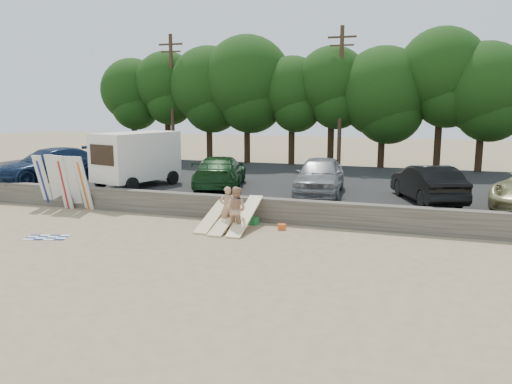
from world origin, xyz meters
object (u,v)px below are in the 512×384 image
at_px(box_trailer, 136,156).
at_px(car_3, 427,183).
at_px(beachgoer_b, 236,209).
at_px(car_1, 220,172).
at_px(cooler, 253,221).
at_px(car_2, 320,175).
at_px(beachgoer_a, 227,207).
at_px(car_0, 50,165).

distance_m(box_trailer, car_3, 14.08).
xyz_separation_m(box_trailer, beachgoer_b, (7.14, -4.60, -1.36)).
height_order(car_1, cooler, car_1).
xyz_separation_m(car_2, beachgoer_a, (-2.73, -4.81, -0.75)).
distance_m(car_0, beachgoer_a, 12.83).
height_order(box_trailer, car_0, box_trailer).
xyz_separation_m(car_2, beachgoer_b, (-2.17, -5.29, -0.70)).
relative_size(beachgoer_a, beachgoer_b, 0.94).
bearing_deg(car_2, beachgoer_a, -124.94).
relative_size(car_0, beachgoer_b, 3.48).
bearing_deg(box_trailer, beachgoer_b, -17.44).
bearing_deg(car_3, car_2, -26.43).
distance_m(car_3, beachgoer_a, 8.69).
height_order(beachgoer_b, cooler, beachgoer_b).
relative_size(car_0, beachgoer_a, 3.70).
bearing_deg(box_trailer, car_2, 19.57).
relative_size(box_trailer, car_0, 0.77).
xyz_separation_m(car_3, beachgoer_b, (-6.92, -4.87, -0.62)).
xyz_separation_m(car_1, beachgoer_b, (2.93, -5.52, -0.62)).
xyz_separation_m(box_trailer, beachgoer_a, (6.59, -4.12, -1.41)).
bearing_deg(car_1, car_2, 162.44).
bearing_deg(car_2, cooler, -121.18).
height_order(car_3, beachgoer_b, car_3).
bearing_deg(cooler, beachgoer_b, -84.36).
distance_m(car_1, cooler, 5.45).
bearing_deg(car_0, cooler, 5.35).
relative_size(box_trailer, beachgoer_a, 2.85).
xyz_separation_m(car_0, beachgoer_a, (12.10, -4.21, -0.76)).
xyz_separation_m(car_1, cooler, (3.18, -4.22, -1.34)).
xyz_separation_m(car_0, car_2, (14.83, 0.60, -0.01)).
height_order(box_trailer, beachgoer_b, box_trailer).
bearing_deg(box_trailer, car_3, 16.42).
bearing_deg(beachgoer_a, car_0, -55.00).
bearing_deg(beachgoer_b, car_3, -133.66).
bearing_deg(car_2, car_0, 176.91).
relative_size(car_0, car_1, 1.11).
distance_m(car_2, beachgoer_b, 5.76).
xyz_separation_m(car_0, cooler, (12.90, -3.39, -1.43)).
distance_m(car_0, beachgoer_b, 13.51).
height_order(box_trailer, beachgoer_a, box_trailer).
distance_m(box_trailer, beachgoer_a, 7.90).
relative_size(car_0, cooler, 16.09).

